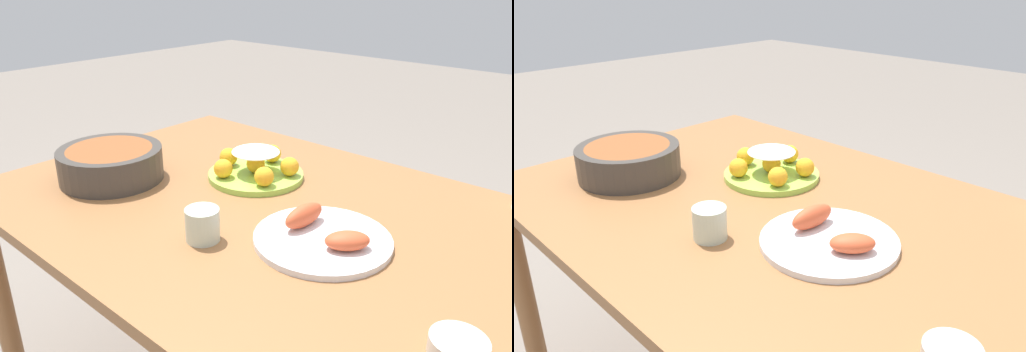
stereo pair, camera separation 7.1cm
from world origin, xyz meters
TOP-DOWN VIEW (x-y plane):
  - dining_table at (0.00, 0.00)m, footprint 1.35×0.96m
  - cake_plate at (0.11, -0.12)m, footprint 0.27×0.27m
  - serving_bowl at (0.41, 0.15)m, footprint 0.28×0.28m
  - sauce_bowl at (-0.58, 0.19)m, footprint 0.09×0.09m
  - seafood_platter at (-0.23, 0.05)m, footprint 0.30×0.30m
  - cup_far at (-0.03, 0.21)m, footprint 0.07×0.07m

SIDE VIEW (x-z plane):
  - dining_table at x=0.00m, z-range 0.27..0.97m
  - seafood_platter at x=-0.23m, z-range 0.68..0.75m
  - sauce_bowl at x=-0.58m, z-range 0.70..0.73m
  - cake_plate at x=0.11m, z-range 0.69..0.77m
  - cup_far at x=-0.03m, z-range 0.70..0.77m
  - serving_bowl at x=0.41m, z-range 0.70..0.79m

